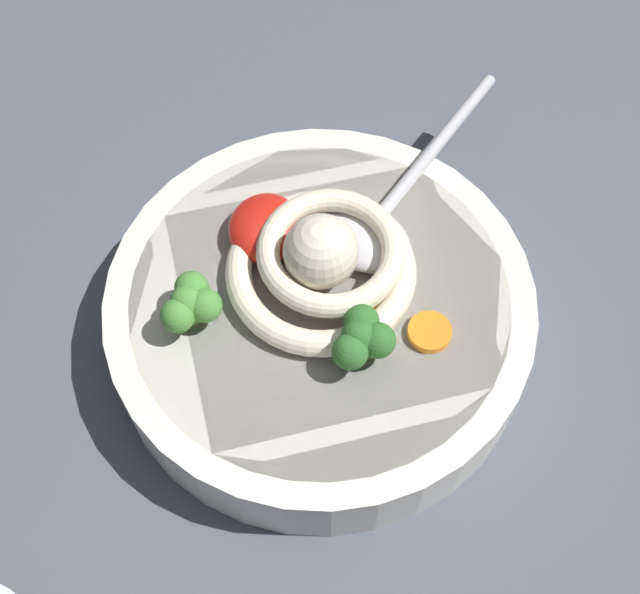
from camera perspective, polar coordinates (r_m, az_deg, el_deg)
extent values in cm
cube|color=#474C56|center=(57.32, -2.05, -1.21)|extent=(106.49, 106.49, 3.05)
cylinder|color=silver|center=(52.75, 0.00, -1.30)|extent=(24.84, 24.84, 4.83)
cylinder|color=olive|center=(52.58, 0.00, -1.20)|extent=(21.85, 21.85, 4.44)
torus|color=beige|center=(50.67, 0.06, 1.74)|extent=(10.94, 10.94, 1.51)
torus|color=beige|center=(49.99, 0.71, 3.08)|extent=(11.72, 11.72, 1.36)
sphere|color=beige|center=(49.01, 0.06, 2.93)|extent=(4.24, 4.24, 4.24)
ellipsoid|color=#B7B7BC|center=(51.89, 2.76, 3.86)|extent=(6.61, 7.33, 1.60)
cylinder|color=#B7B7BC|center=(55.88, 7.06, 9.09)|extent=(13.79, 7.40, 0.80)
ellipsoid|color=red|center=(51.96, -3.54, 4.46)|extent=(4.78, 4.30, 2.15)
cylinder|color=#7A9E60|center=(50.01, -8.30, -1.14)|extent=(0.98, 0.98, 1.05)
sphere|color=#478938|center=(48.72, -8.52, -0.30)|extent=(1.92, 1.92, 1.92)
sphere|color=#478938|center=(49.32, -8.25, 0.56)|extent=(1.92, 1.92, 1.92)
sphere|color=#478938|center=(48.48, -9.13, -1.19)|extent=(1.92, 1.92, 1.92)
sphere|color=#478938|center=(48.64, -7.40, -0.53)|extent=(1.92, 1.92, 1.92)
cylinder|color=#7A9E60|center=(48.51, 2.46, -3.39)|extent=(1.01, 1.01, 1.08)
sphere|color=#2D6628|center=(47.14, 2.53, -2.56)|extent=(1.99, 1.99, 1.99)
sphere|color=#2D6628|center=(47.76, 2.68, -1.61)|extent=(1.99, 1.99, 1.99)
sphere|color=#2D6628|center=(46.83, 1.95, -3.53)|extent=(1.99, 1.99, 1.99)
sphere|color=#2D6628|center=(47.26, 3.72, -2.80)|extent=(1.99, 1.99, 1.99)
cylinder|color=orange|center=(49.99, 3.60, -0.65)|extent=(2.37, 2.37, 0.75)
cylinder|color=orange|center=(49.63, 7.04, -2.25)|extent=(2.46, 2.46, 0.54)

